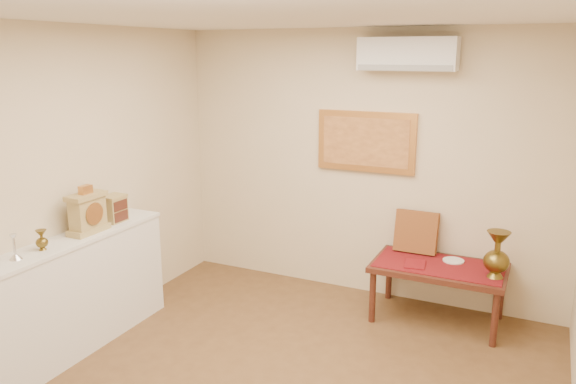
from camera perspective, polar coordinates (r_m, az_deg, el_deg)
The scene contains 16 objects.
ceiling at distance 3.54m, azimuth -2.87°, elevation 17.81°, with size 4.50×4.50×0.00m, color silver.
wall_back at distance 5.73m, azimuth 7.92°, elevation 2.66°, with size 4.00×0.02×2.70m, color beige.
wall_left at distance 4.93m, azimuth -23.64°, elevation -0.24°, with size 0.02×4.50×2.70m, color beige.
candlestick at distance 4.60m, azimuth -26.04°, elevation -5.02°, with size 0.09×0.09×0.19m, color silver, non-canonical shape.
brass_urn_small at distance 4.72m, azimuth -23.77°, elevation -4.21°, with size 0.09×0.09×0.21m, color brown, non-canonical shape.
table_cloth at distance 5.41m, azimuth 15.11°, elevation -7.16°, with size 1.14×0.59×0.01m, color maroon.
brass_urn_tall at distance 5.19m, azimuth 20.51°, elevation -5.51°, with size 0.22×0.22×0.50m, color brown, non-canonical shape.
plate at distance 5.53m, azimuth 16.46°, elevation -6.70°, with size 0.20×0.20×0.01m, color silver.
menu at distance 5.35m, azimuth 12.80°, elevation -7.15°, with size 0.18×0.25×0.01m, color maroon.
cushion at distance 5.63m, azimuth 12.90°, elevation -3.95°, with size 0.41×0.10×0.41m, color #5E1B12.
display_ledge at distance 5.07m, azimuth -21.35°, elevation -9.89°, with size 0.37×2.02×0.98m.
mantel_clock at distance 5.01m, azimuth -19.67°, elevation -1.99°, with size 0.17×0.36×0.41m.
wooden_chest at distance 5.27m, azimuth -17.23°, elevation -1.60°, with size 0.16×0.21×0.24m.
low_table at distance 5.44m, azimuth 15.06°, elevation -7.84°, with size 1.20×0.70×0.55m.
painting at distance 5.66m, azimuth 7.92°, elevation 5.09°, with size 1.00×0.06×0.60m.
ac_unit at distance 5.39m, azimuth 12.06°, elevation 13.54°, with size 0.90×0.25×0.30m.
Camera 1 is at (1.66, -3.12, 2.46)m, focal length 35.00 mm.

